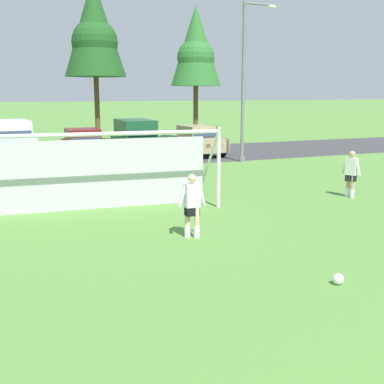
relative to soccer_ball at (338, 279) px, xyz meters
The scene contains 13 objects.
ground_plane 8.27m from the soccer_ball, 96.02° to the left, with size 400.00×400.00×0.00m, color #598C3D.
parking_lot_strip 20.39m from the soccer_ball, 92.44° to the left, with size 52.00×8.40×0.01m, color #3D3D3F.
soccer_ball is the anchor object (origin of this frame).
soccer_goal 8.47m from the soccer_ball, 109.54° to the left, with size 7.56×2.57×2.57m.
player_striker_near 8.58m from the soccer_ball, 48.13° to the left, with size 0.39×0.73×1.64m.
player_midfield_center 4.28m from the soccer_ball, 108.65° to the left, with size 0.74×0.27×1.64m.
parked_car_slot_center_left 21.95m from the soccer_ball, 101.94° to the left, with size 2.40×4.73×2.16m.
parked_car_slot_center 19.63m from the soccer_ball, 93.09° to the left, with size 2.12×4.24×1.72m.
parked_car_slot_center_right 19.44m from the soccer_ball, 84.63° to the left, with size 2.24×4.65×2.16m.
parked_car_slot_right 20.37m from the soccer_ball, 73.87° to the left, with size 2.27×4.32×1.72m.
tree_center_back 29.38m from the soccer_ball, 86.61° to the left, with size 4.26×4.26×11.36m.
tree_mid_right 29.65m from the soccer_ball, 71.93° to the left, with size 3.71×3.71×9.89m.
street_lamp 17.84m from the soccer_ball, 66.89° to the left, with size 2.00×0.32×8.15m.
Camera 1 is at (-5.24, -0.37, 3.61)m, focal length 46.32 mm.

